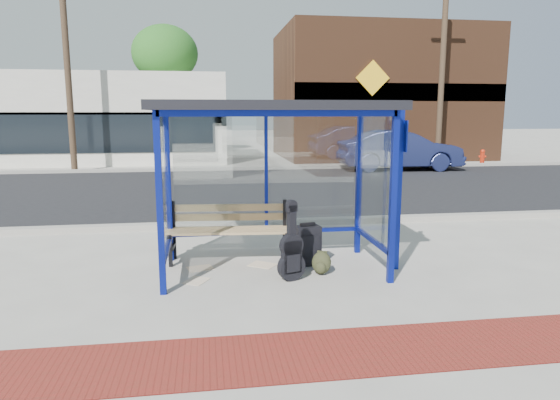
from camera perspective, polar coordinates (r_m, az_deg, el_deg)
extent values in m
plane|color=#B2ADA0|center=(7.34, -0.83, -8.04)|extent=(120.00, 120.00, 0.00)
cube|color=maroon|center=(4.96, 3.36, -17.16)|extent=(60.00, 1.00, 0.01)
cube|color=gray|center=(10.11, -3.03, -2.69)|extent=(60.00, 0.25, 0.12)
cube|color=black|center=(15.12, -4.88, 1.27)|extent=(60.00, 10.00, 0.00)
cube|color=gray|center=(20.16, -5.81, 3.58)|extent=(60.00, 0.25, 0.12)
cube|color=#B2ADA0|center=(22.06, -6.05, 3.97)|extent=(60.00, 4.00, 0.01)
cube|color=navy|center=(6.30, -13.58, -0.54)|extent=(0.08, 0.08, 2.30)
cube|color=navy|center=(6.72, 12.79, 0.14)|extent=(0.08, 0.08, 2.30)
cube|color=navy|center=(7.77, -12.63, 1.44)|extent=(0.08, 0.08, 2.30)
cube|color=navy|center=(8.12, 8.98, 1.91)|extent=(0.08, 0.08, 2.30)
cube|color=navy|center=(7.73, -1.63, 9.88)|extent=(3.00, 0.08, 0.08)
cube|color=navy|center=(6.24, 0.05, 9.89)|extent=(3.00, 0.08, 0.08)
cube|color=navy|center=(6.95, -13.42, 9.62)|extent=(0.08, 1.50, 0.08)
cube|color=navy|center=(7.34, 10.99, 9.71)|extent=(0.08, 1.50, 0.08)
cube|color=navy|center=(7.95, -1.56, -3.65)|extent=(3.00, 0.08, 0.06)
cube|color=navy|center=(7.19, -12.82, -5.36)|extent=(0.08, 1.50, 0.06)
cube|color=navy|center=(7.57, 10.53, -4.51)|extent=(0.08, 1.50, 0.06)
cube|color=navy|center=(7.78, -1.59, 3.17)|extent=(0.05, 0.05, 1.90)
cube|color=silver|center=(7.79, -1.59, 2.88)|extent=(2.84, 0.01, 1.82)
cube|color=silver|center=(7.01, -13.11, 1.84)|extent=(0.02, 1.34, 1.82)
cube|color=silver|center=(7.40, 10.75, 2.34)|extent=(0.02, 1.34, 1.82)
cube|color=black|center=(6.99, -0.88, 10.71)|extent=(3.30, 1.80, 0.12)
cube|color=silver|center=(26.20, -26.73, 8.29)|extent=(18.00, 6.00, 4.00)
cube|color=black|center=(23.41, -28.97, 8.04)|extent=(18.00, 0.10, 0.60)
cube|color=black|center=(23.36, -28.91, 6.57)|extent=(17.00, 0.04, 1.60)
cube|color=#59331E|center=(26.96, 11.09, 11.72)|extent=(10.00, 7.00, 6.40)
cube|color=black|center=(23.74, 13.92, 11.88)|extent=(10.00, 0.10, 0.80)
cube|color=yellow|center=(23.15, 10.54, 13.55)|extent=(1.56, 0.06, 1.56)
cylinder|color=#4C3826|center=(29.00, -12.79, 10.13)|extent=(0.36, 0.36, 5.00)
ellipsoid|color=#1E5A19|center=(29.18, -13.02, 16.03)|extent=(3.60, 3.60, 3.06)
cylinder|color=#4C3826|center=(31.89, 16.67, 9.92)|extent=(0.36, 0.36, 5.00)
ellipsoid|color=#1E5A19|center=(32.05, 16.95, 15.28)|extent=(3.60, 3.60, 3.06)
cylinder|color=#4C3826|center=(21.02, -23.13, 13.87)|extent=(0.24, 0.24, 8.00)
cylinder|color=#4C3826|center=(22.68, 18.03, 13.82)|extent=(0.24, 0.24, 8.00)
cube|color=black|center=(7.62, -12.43, -5.68)|extent=(0.06, 0.06, 0.49)
cube|color=black|center=(7.98, -12.04, -3.36)|extent=(0.06, 0.06, 0.92)
cube|color=black|center=(7.83, -12.20, -5.27)|extent=(0.09, 0.44, 0.05)
cube|color=black|center=(7.56, 0.77, -5.57)|extent=(0.06, 0.06, 0.49)
cube|color=black|center=(7.92, 0.52, -3.24)|extent=(0.06, 0.06, 0.92)
cube|color=black|center=(7.77, 0.64, -5.16)|extent=(0.09, 0.44, 0.05)
cube|color=tan|center=(7.51, -5.88, -3.80)|extent=(1.96, 0.25, 0.04)
cube|color=tan|center=(7.63, -5.85, -3.59)|extent=(1.96, 0.25, 0.04)
cube|color=tan|center=(7.75, -5.82, -3.38)|extent=(1.96, 0.25, 0.04)
cube|color=tan|center=(7.86, -5.79, -3.18)|extent=(1.96, 0.25, 0.04)
cube|color=tan|center=(7.87, -5.80, -1.96)|extent=(1.95, 0.19, 0.11)
cube|color=tan|center=(7.84, -5.82, -0.87)|extent=(1.95, 0.19, 0.11)
cylinder|color=black|center=(6.87, 1.31, -7.63)|extent=(0.40, 0.23, 0.38)
cylinder|color=black|center=(6.79, 1.32, -5.20)|extent=(0.34, 0.21, 0.32)
cube|color=black|center=(6.83, 1.31, -6.46)|extent=(0.30, 0.19, 0.46)
cube|color=black|center=(6.71, 1.33, -2.64)|extent=(0.13, 0.12, 0.46)
cube|color=black|center=(6.67, 1.34, -0.95)|extent=(0.16, 0.13, 0.09)
cube|color=black|center=(7.52, 3.14, -5.19)|extent=(0.41, 0.30, 0.59)
cylinder|color=black|center=(7.55, 2.13, -7.32)|extent=(0.09, 0.22, 0.05)
cylinder|color=black|center=(7.65, 4.10, -7.11)|extent=(0.09, 0.22, 0.05)
cube|color=black|center=(7.44, 3.17, -2.76)|extent=(0.24, 0.08, 0.04)
cube|color=black|center=(7.41, 3.50, -5.30)|extent=(0.30, 0.07, 0.32)
ellipsoid|color=#292B18|center=(7.17, 4.76, -7.15)|extent=(0.33, 0.28, 0.32)
ellipsoid|color=#292B18|center=(7.09, 4.65, -7.73)|extent=(0.19, 0.16, 0.17)
cube|color=#292B18|center=(7.15, 4.79, -5.94)|extent=(0.10, 0.06, 0.03)
cube|color=navy|center=(7.34, 13.41, 1.06)|extent=(0.07, 0.07, 2.33)
cube|color=navy|center=(7.28, 13.99, 7.12)|extent=(0.05, 0.29, 0.44)
cube|color=white|center=(7.52, -9.09, -7.71)|extent=(0.43, 0.38, 0.01)
cube|color=white|center=(6.99, -9.53, -9.10)|extent=(0.40, 0.43, 0.01)
cube|color=white|center=(7.59, -2.00, -7.42)|extent=(0.49, 0.47, 0.01)
imported|color=#1C234F|center=(20.63, 13.52, 5.55)|extent=(4.89, 1.87, 1.59)
cylinder|color=red|center=(23.74, 22.11, 4.40)|extent=(0.19, 0.19, 0.57)
sphere|color=red|center=(23.72, 22.16, 5.15)|extent=(0.21, 0.21, 0.21)
cylinder|color=red|center=(23.74, 22.12, 4.62)|extent=(0.32, 0.20, 0.09)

